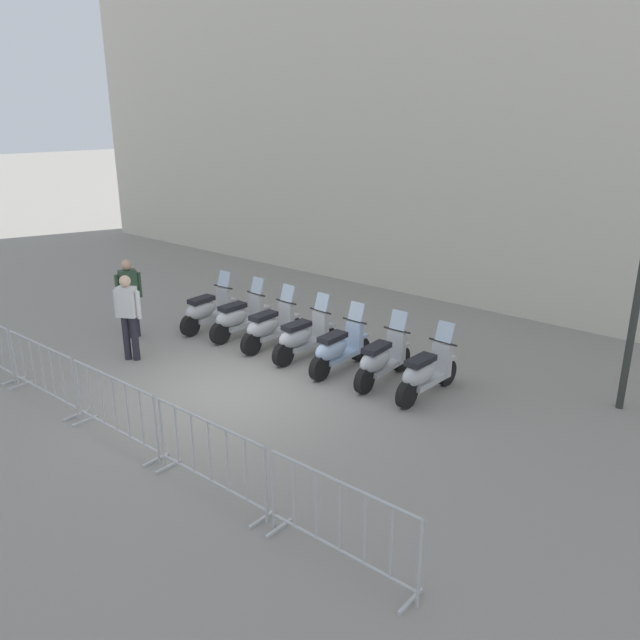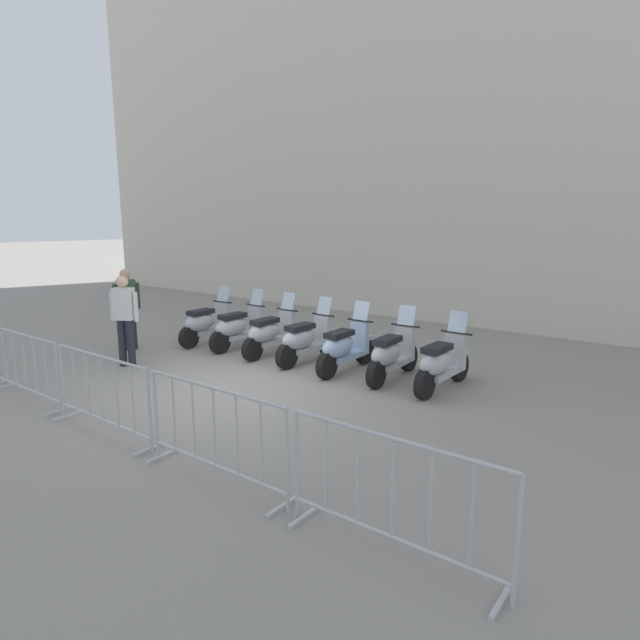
% 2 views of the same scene
% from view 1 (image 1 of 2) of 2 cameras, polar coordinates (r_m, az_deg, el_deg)
% --- Properties ---
extents(ground_plane, '(120.00, 120.00, 0.00)m').
position_cam_1_polar(ground_plane, '(11.57, -7.88, -6.22)').
color(ground_plane, gray).
extents(motorcycle_0, '(0.71, 1.71, 1.24)m').
position_cam_1_polar(motorcycle_0, '(14.52, -10.00, 0.87)').
color(motorcycle_0, black).
rests_on(motorcycle_0, ground).
extents(motorcycle_1, '(0.61, 1.72, 1.24)m').
position_cam_1_polar(motorcycle_1, '(13.91, -7.24, 0.22)').
color(motorcycle_1, black).
rests_on(motorcycle_1, ground).
extents(motorcycle_2, '(0.65, 1.72, 1.24)m').
position_cam_1_polar(motorcycle_2, '(13.27, -4.52, -0.63)').
color(motorcycle_2, black).
rests_on(motorcycle_2, ground).
extents(motorcycle_3, '(0.59, 1.72, 1.24)m').
position_cam_1_polar(motorcycle_3, '(12.67, -1.55, -1.54)').
color(motorcycle_3, black).
rests_on(motorcycle_3, ground).
extents(motorcycle_4, '(0.65, 1.72, 1.24)m').
position_cam_1_polar(motorcycle_4, '(12.07, 1.62, -2.60)').
color(motorcycle_4, black).
rests_on(motorcycle_4, ground).
extents(motorcycle_5, '(0.69, 1.71, 1.24)m').
position_cam_1_polar(motorcycle_5, '(11.63, 5.49, -3.55)').
color(motorcycle_5, black).
rests_on(motorcycle_5, ground).
extents(motorcycle_6, '(0.61, 1.72, 1.24)m').
position_cam_1_polar(motorcycle_6, '(11.17, 9.38, -4.69)').
color(motorcycle_6, black).
rests_on(motorcycle_6, ground).
extents(barrier_segment_1, '(2.02, 0.76, 1.07)m').
position_cam_1_polar(barrier_segment_1, '(11.84, -23.49, -4.34)').
color(barrier_segment_1, '#B2B5B7').
rests_on(barrier_segment_1, ground).
extents(barrier_segment_2, '(2.02, 0.76, 1.07)m').
position_cam_1_polar(barrier_segment_2, '(10.10, -17.82, -7.62)').
color(barrier_segment_2, '#B2B5B7').
rests_on(barrier_segment_2, ground).
extents(barrier_segment_3, '(2.02, 0.76, 1.07)m').
position_cam_1_polar(barrier_segment_3, '(8.55, -9.80, -12.02)').
color(barrier_segment_3, '#B2B5B7').
rests_on(barrier_segment_3, ground).
extents(barrier_segment_4, '(2.02, 0.76, 1.07)m').
position_cam_1_polar(barrier_segment_4, '(7.30, 1.79, -17.73)').
color(barrier_segment_4, '#B2B5B7').
rests_on(barrier_segment_4, ground).
extents(officer_near_row_end, '(0.45, 0.40, 1.73)m').
position_cam_1_polar(officer_near_row_end, '(13.00, -16.75, 0.63)').
color(officer_near_row_end, '#23232D').
rests_on(officer_near_row_end, ground).
extents(officer_mid_plaza, '(0.29, 0.54, 1.73)m').
position_cam_1_polar(officer_mid_plaza, '(14.28, -16.66, 2.26)').
color(officer_mid_plaza, '#23232D').
rests_on(officer_mid_plaza, ground).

